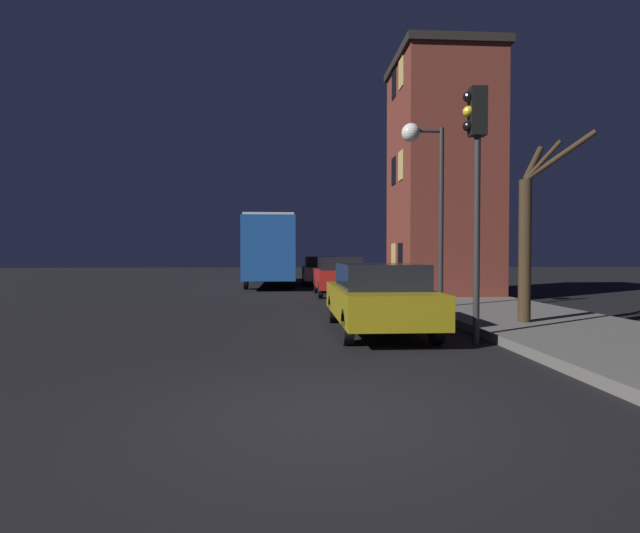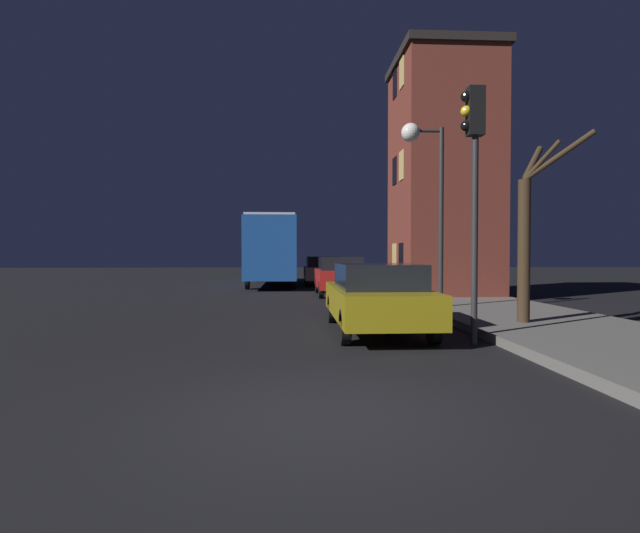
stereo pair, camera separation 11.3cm
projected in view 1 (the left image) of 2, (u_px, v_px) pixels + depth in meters
ground_plane at (325, 415)px, 5.22m from camera, size 120.00×120.00×0.00m
brick_building at (442, 175)px, 19.60m from camera, size 3.79×4.47×9.25m
streetlamp at (423, 165)px, 14.32m from camera, size 1.24×0.54×5.27m
traffic_light at (476, 162)px, 9.28m from camera, size 0.43×0.24×4.79m
bare_tree at (529, 232)px, 11.13m from camera, size 1.32×1.73×4.12m
bus at (272, 246)px, 27.64m from camera, size 2.48×10.81×3.60m
car_near_lane at (378, 296)px, 10.80m from camera, size 1.85×4.74×1.49m
car_mid_lane at (339, 275)px, 20.46m from camera, size 1.86×4.19×1.59m
car_far_lane at (320, 270)px, 27.73m from camera, size 1.90×4.47×1.58m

